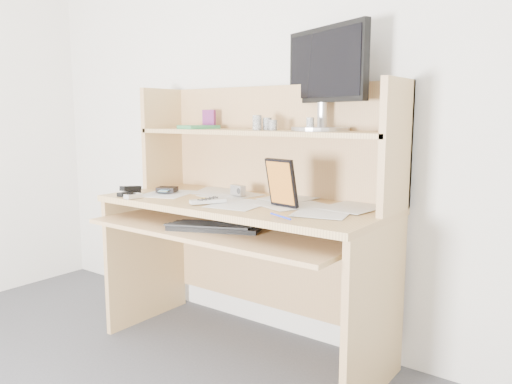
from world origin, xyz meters
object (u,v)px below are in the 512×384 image
Objects in this scene: keyboard at (215,227)px; tv_remote at (208,201)px; game_case at (282,183)px; monitor at (324,76)px; desk at (252,210)px.

tv_remote is (-0.08, 0.04, 0.10)m from keyboard.
game_case is (0.33, 0.11, 0.10)m from tv_remote.
monitor is at bearing 76.75° from tv_remote.
keyboard is at bearing 1.04° from tv_remote.
keyboard is at bearing -89.20° from desk.
monitor reaches higher than keyboard.
monitor is (0.30, 0.43, 0.67)m from keyboard.
keyboard is at bearing -102.15° from monitor.
keyboard is 2.63× the size of tv_remote.
game_case is 0.41× the size of monitor.
monitor is (0.38, 0.39, 0.57)m from tv_remote.
desk is at bearing 103.71° from tv_remote.
tv_remote is 0.78× the size of game_case.
keyboard is 0.85m from monitor.
keyboard is (0.00, -0.28, -0.03)m from desk.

